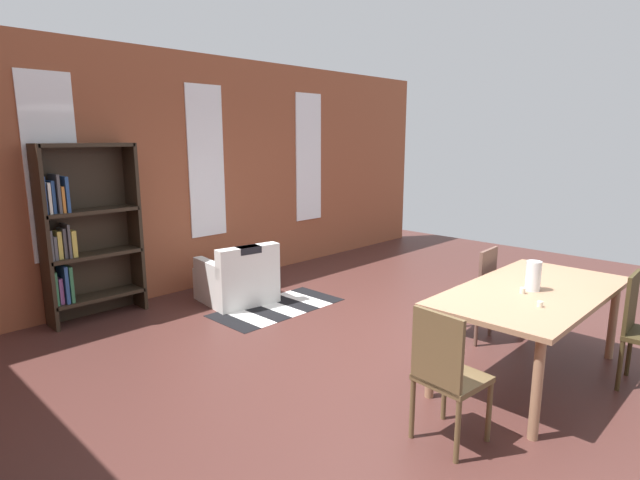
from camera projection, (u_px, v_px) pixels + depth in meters
The scene contains 14 objects.
ground_plane at pixel (422, 357), 4.72m from camera, with size 10.73×10.73×0.00m, color #482723.
back_wall_brick at pixel (204, 173), 6.81m from camera, with size 9.26×0.12×3.09m, color brown.
window_pane_0 at pixel (52, 168), 5.38m from camera, with size 0.55×0.02×2.01m, color white.
window_pane_1 at pixel (206, 162), 6.73m from camera, with size 0.55×0.02×2.01m, color white.
window_pane_2 at pixel (309, 158), 8.09m from camera, with size 0.55×0.02×2.01m, color white.
dining_table at pixel (533, 299), 4.21m from camera, with size 1.99×1.02×0.78m.
vase_on_table at pixel (533, 276), 4.15m from camera, with size 0.12×0.12×0.25m, color silver.
tealight_candle_0 at pixel (540, 304), 3.76m from camera, with size 0.04×0.04×0.04m, color silver.
tealight_candle_1 at pixel (523, 291), 4.08m from camera, with size 0.04×0.04×0.05m, color silver.
dining_chair_head_left at pixel (446, 373), 3.29m from camera, with size 0.44×0.44×0.95m.
dining_chair_far_right at pixel (476, 290), 5.06m from camera, with size 0.43×0.43×0.95m.
bookshelf_tall at pixel (83, 233), 5.53m from camera, with size 1.03×0.32×1.96m.
armchair_white at pixel (238, 280), 6.27m from camera, with size 0.90×0.90×0.75m.
striped_rug at pixel (277, 307), 6.09m from camera, with size 1.59×0.78×0.01m.
Camera 1 is at (-3.83, -2.38, 2.02)m, focal length 28.26 mm.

